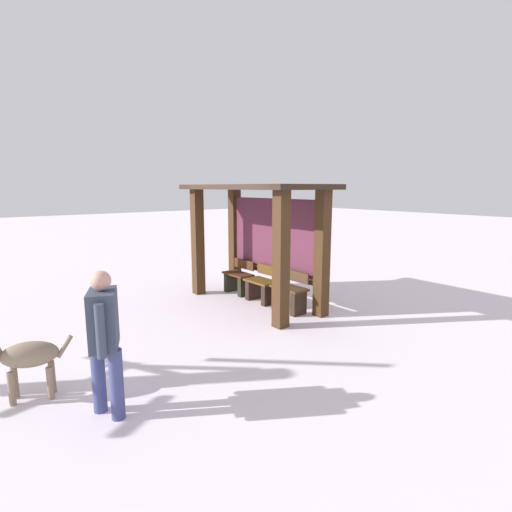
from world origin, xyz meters
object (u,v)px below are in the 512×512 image
at_px(bench_left_inside, 239,280).
at_px(bench_center_inside, 262,287).
at_px(person_walking, 104,333).
at_px(bus_shelter, 259,221).
at_px(dog, 24,358).
at_px(bench_right_inside, 289,295).

bearing_deg(bench_left_inside, bench_center_inside, 0.01).
relative_size(bench_left_inside, person_walking, 0.48).
height_order(bus_shelter, person_walking, bus_shelter).
bearing_deg(person_walking, bench_left_inside, 128.64).
height_order(bus_shelter, dog, bus_shelter).
bearing_deg(bench_left_inside, dog, -63.59).
distance_m(bench_left_inside, bench_right_inside, 1.66).
relative_size(bus_shelter, dog, 3.68).
distance_m(person_walking, dog, 1.14).
bearing_deg(person_walking, dog, -144.33).
distance_m(bus_shelter, dog, 4.76).
bearing_deg(bench_right_inside, dog, -82.83).
relative_size(bench_right_inside, dog, 0.86).
height_order(bench_left_inside, bench_center_inside, bench_left_inside).
height_order(bus_shelter, bench_center_inside, bus_shelter).
height_order(bench_center_inside, bench_right_inside, bench_right_inside).
distance_m(bench_left_inside, bench_center_inside, 0.83).
xyz_separation_m(bench_left_inside, person_walking, (3.09, -3.87, 0.58)).
xyz_separation_m(bench_center_inside, person_walking, (2.26, -3.87, 0.58)).
distance_m(bench_right_inside, dog, 4.52).
relative_size(bench_left_inside, bench_right_inside, 0.97).
bearing_deg(bench_center_inside, person_walking, -59.70).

